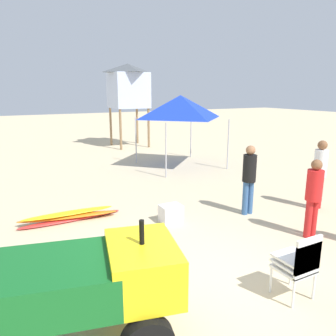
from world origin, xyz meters
name	(u,v)px	position (x,y,z in m)	size (l,w,h in m)	color
ground	(207,282)	(0.00, 0.00, 0.00)	(80.00, 80.00, 0.00)	beige
utility_cart	(73,285)	(-2.11, -0.33, 0.78)	(2.76, 1.80, 1.50)	#146023
stacked_plastic_chairs	(300,262)	(0.89, -0.96, 0.60)	(0.48, 0.48, 1.02)	white
surfboard_pile	(70,216)	(-1.40, 3.56, 0.12)	(2.37, 0.63, 0.24)	red
lifeguard_near_left	(320,170)	(4.37, 1.44, 1.02)	(0.32, 0.32, 1.77)	red
lifeguard_near_center	(314,193)	(2.83, 0.39, 0.94)	(0.32, 0.32, 1.64)	red
lifeguard_far_right	(249,175)	(2.55, 1.99, 0.98)	(0.32, 0.32, 1.70)	#33598C
popup_canopy	(180,107)	(3.73, 7.32, 2.34)	(2.72, 2.72, 2.79)	#B2B2B7
lifeguard_tower	(128,86)	(3.68, 12.69, 3.18)	(1.98, 1.98, 4.31)	olive
cooler_box	(171,213)	(0.66, 2.43, 0.20)	(0.49, 0.38, 0.40)	white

